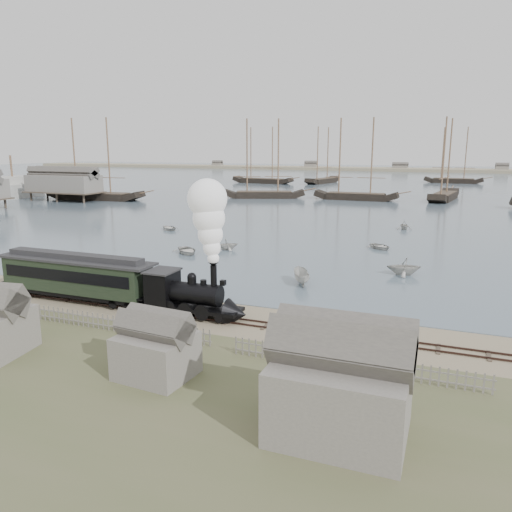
% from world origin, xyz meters
% --- Properties ---
extents(ground, '(600.00, 600.00, 0.00)m').
position_xyz_m(ground, '(0.00, 0.00, 0.00)').
color(ground, gray).
rests_on(ground, ground).
extents(harbor_water, '(600.00, 336.00, 0.06)m').
position_xyz_m(harbor_water, '(0.00, 170.00, 0.03)').
color(harbor_water, '#485C67').
rests_on(harbor_water, ground).
extents(rail_track, '(120.00, 1.80, 0.16)m').
position_xyz_m(rail_track, '(0.00, -2.00, 0.04)').
color(rail_track, '#311F1B').
rests_on(rail_track, ground).
extents(picket_fence_west, '(19.00, 0.10, 1.20)m').
position_xyz_m(picket_fence_west, '(-6.50, -7.00, 0.00)').
color(picket_fence_west, slate).
rests_on(picket_fence_west, ground).
extents(picket_fence_east, '(15.00, 0.10, 1.20)m').
position_xyz_m(picket_fence_east, '(12.50, -7.50, 0.00)').
color(picket_fence_east, slate).
rests_on(picket_fence_east, ground).
extents(shed_mid, '(4.00, 3.50, 3.60)m').
position_xyz_m(shed_mid, '(2.00, -12.00, 0.00)').
color(shed_mid, slate).
rests_on(shed_mid, ground).
extents(shed_right, '(6.00, 5.00, 5.10)m').
position_xyz_m(shed_right, '(13.00, -14.00, 0.00)').
color(shed_right, slate).
rests_on(shed_right, ground).
extents(far_spit, '(500.00, 20.00, 1.80)m').
position_xyz_m(far_spit, '(0.00, 250.00, 0.00)').
color(far_spit, tan).
rests_on(far_spit, ground).
extents(locomotive, '(8.25, 3.08, 10.28)m').
position_xyz_m(locomotive, '(-0.02, -2.00, 4.73)').
color(locomotive, black).
rests_on(locomotive, ground).
extents(passenger_coach, '(14.77, 2.85, 3.59)m').
position_xyz_m(passenger_coach, '(-12.26, -2.00, 2.26)').
color(passenger_coach, black).
rests_on(passenger_coach, ground).
extents(beached_dinghy, '(3.33, 4.38, 0.85)m').
position_xyz_m(beached_dinghy, '(-6.84, 0.98, 0.43)').
color(beached_dinghy, '#B8B6AF').
rests_on(beached_dinghy, ground).
extents(rowboat_0, '(4.96, 5.01, 0.85)m').
position_xyz_m(rowboat_0, '(-12.76, 18.12, 0.49)').
color(rowboat_0, '#B8B6AF').
rests_on(rowboat_0, harbor_water).
extents(rowboat_1, '(3.60, 3.67, 1.47)m').
position_xyz_m(rowboat_1, '(-9.13, 22.03, 0.79)').
color(rowboat_1, '#B8B6AF').
rests_on(rowboat_1, harbor_water).
extents(rowboat_2, '(3.82, 2.74, 1.38)m').
position_xyz_m(rowboat_2, '(4.24, 9.83, 0.75)').
color(rowboat_2, '#B8B6AF').
rests_on(rowboat_2, harbor_water).
extents(rowboat_3, '(4.13, 4.18, 0.71)m').
position_xyz_m(rowboat_3, '(9.01, 29.80, 0.42)').
color(rowboat_3, '#B8B6AF').
rests_on(rowboat_3, harbor_water).
extents(rowboat_4, '(3.86, 4.17, 1.81)m').
position_xyz_m(rowboat_4, '(13.05, 17.06, 0.96)').
color(rowboat_4, '#B8B6AF').
rests_on(rowboat_4, harbor_water).
extents(rowboat_6, '(4.04, 4.29, 0.72)m').
position_xyz_m(rowboat_6, '(-24.37, 33.08, 0.42)').
color(rowboat_6, '#B8B6AF').
rests_on(rowboat_6, harbor_water).
extents(rowboat_7, '(3.34, 3.13, 1.41)m').
position_xyz_m(rowboat_7, '(10.42, 46.89, 0.77)').
color(rowboat_7, '#B8B6AF').
rests_on(rowboat_7, harbor_water).
extents(schooner_0, '(25.75, 7.69, 20.00)m').
position_xyz_m(schooner_0, '(-65.66, 66.81, 10.06)').
color(schooner_0, black).
rests_on(schooner_0, harbor_water).
extents(schooner_1, '(20.91, 11.74, 20.00)m').
position_xyz_m(schooner_1, '(-27.81, 85.71, 10.06)').
color(schooner_1, black).
rests_on(schooner_1, harbor_water).
extents(schooner_2, '(20.50, 5.02, 20.00)m').
position_xyz_m(schooner_2, '(-5.02, 89.62, 10.06)').
color(schooner_2, black).
rests_on(schooner_2, harbor_water).
extents(schooner_3, '(7.95, 21.73, 20.00)m').
position_xyz_m(schooner_3, '(15.35, 97.65, 10.06)').
color(schooner_3, black).
rests_on(schooner_3, harbor_water).
extents(schooner_6, '(23.55, 8.73, 20.00)m').
position_xyz_m(schooner_6, '(-47.09, 135.81, 10.06)').
color(schooner_6, black).
rests_on(schooner_6, harbor_water).
extents(schooner_7, '(9.40, 20.04, 20.00)m').
position_xyz_m(schooner_7, '(-26.82, 143.76, 10.06)').
color(schooner_7, black).
rests_on(schooner_7, harbor_water).
extents(schooner_8, '(20.38, 5.70, 20.00)m').
position_xyz_m(schooner_8, '(17.31, 161.32, 10.06)').
color(schooner_8, black).
rests_on(schooner_8, harbor_water).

